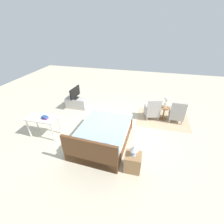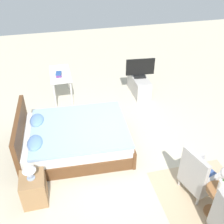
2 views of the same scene
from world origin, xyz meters
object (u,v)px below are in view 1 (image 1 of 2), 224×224
object	(u,v)px
armchair_by_window_left	(177,113)
nightstand	(133,162)
table_lamp	(134,149)
vanity_desk	(42,120)
side_table	(164,112)
flower_vase	(166,101)
armchair_by_window_right	(152,111)
tv_stand	(76,103)
book_stack	(45,118)
bed	(102,136)
tv_flatscreen	(75,93)

from	to	relation	value
armchair_by_window_left	nightstand	size ratio (longest dim) A/B	1.71
table_lamp	vanity_desk	distance (m)	3.30
side_table	flower_vase	world-z (taller)	flower_vase
armchair_by_window_left	table_lamp	bearing A→B (deg)	62.49
vanity_desk	armchair_by_window_right	bearing A→B (deg)	-151.46
flower_vase	table_lamp	distance (m)	2.96
vanity_desk	side_table	bearing A→B (deg)	-153.56
side_table	tv_stand	size ratio (longest dim) A/B	0.58
table_lamp	book_stack	distance (m)	3.13
bed	side_table	distance (m)	2.87
flower_vase	tv_stand	bearing A→B (deg)	-0.60
flower_vase	side_table	bearing A→B (deg)	180.00
bed	armchair_by_window_right	distance (m)	2.51
flower_vase	vanity_desk	distance (m)	4.65
side_table	book_stack	size ratio (longest dim) A/B	2.53
bed	flower_vase	size ratio (longest dim) A/B	4.70
side_table	flower_vase	size ratio (longest dim) A/B	1.17
nightstand	tv_flatscreen	distance (m)	4.16
table_lamp	tv_flatscreen	bearing A→B (deg)	-43.50
tv_stand	armchair_by_window_left	bearing A→B (deg)	178.65
tv_flatscreen	table_lamp	bearing A→B (deg)	136.50
armchair_by_window_right	side_table	xyz separation A→B (m)	(-0.47, -0.06, -0.03)
armchair_by_window_right	vanity_desk	xyz separation A→B (m)	(3.69, 2.01, 0.26)
bed	armchair_by_window_right	world-z (taller)	bed
table_lamp	armchair_by_window_left	bearing A→B (deg)	-117.51
tv_stand	tv_flatscreen	size ratio (longest dim) A/B	1.24
bed	table_lamp	xyz separation A→B (m)	(-1.10, 0.79, 0.45)
table_lamp	nightstand	bearing A→B (deg)	-90.00
armchair_by_window_left	armchair_by_window_right	xyz separation A→B (m)	(0.95, -0.00, 0.00)
nightstand	bed	bearing A→B (deg)	-35.74
tv_flatscreen	vanity_desk	xyz separation A→B (m)	(0.22, 2.11, -0.13)
armchair_by_window_left	table_lamp	xyz separation A→B (m)	(1.43, 2.74, 0.37)
armchair_by_window_right	tv_flatscreen	size ratio (longest dim) A/B	1.19
table_lamp	book_stack	size ratio (longest dim) A/B	1.50
armchair_by_window_left	flower_vase	size ratio (longest dim) A/B	1.93
bed	book_stack	xyz separation A→B (m)	(1.94, 0.10, 0.50)
flower_vase	table_lamp	bearing A→B (deg)	71.39
book_stack	table_lamp	bearing A→B (deg)	167.19
tv_flatscreen	book_stack	bearing A→B (deg)	88.58
tv_flatscreen	vanity_desk	bearing A→B (deg)	83.97
bed	armchair_by_window_left	distance (m)	3.19
armchair_by_window_left	flower_vase	xyz separation A→B (m)	(0.48, -0.06, 0.47)
armchair_by_window_left	tv_flatscreen	bearing A→B (deg)	-1.35
armchair_by_window_left	armchair_by_window_right	world-z (taller)	same
side_table	armchair_by_window_left	bearing A→B (deg)	172.54
side_table	nightstand	world-z (taller)	side_table
table_lamp	tv_flatscreen	world-z (taller)	tv_flatscreen
armchair_by_window_right	tv_stand	distance (m)	3.47
book_stack	nightstand	bearing A→B (deg)	167.21
tv_stand	vanity_desk	distance (m)	2.16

